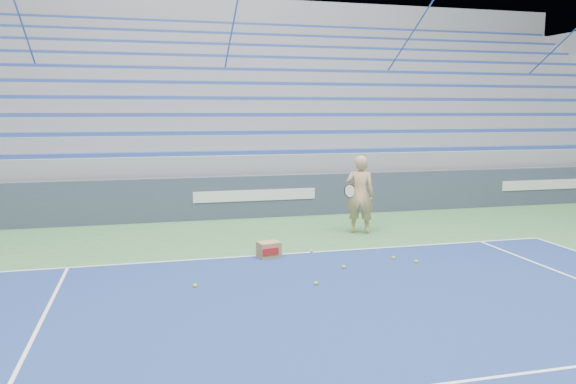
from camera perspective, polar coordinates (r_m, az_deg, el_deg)
The scene contains 11 objects.
sponsor_barrier at distance 14.69m, azimuth -3.43°, elevation -0.44°, with size 30.00×0.32×1.10m.
bleachers at distance 20.17m, azimuth -6.55°, elevation 7.00°, with size 31.00×9.15×7.30m.
tennis_player at distance 12.81m, azimuth 7.32°, elevation -0.24°, with size 0.99×0.94×1.77m.
ball_box at distance 10.67m, azimuth -1.96°, elevation -5.89°, with size 0.46×0.39×0.30m.
tennis_ball_0 at distance 11.06m, azimuth 2.39°, elevation -6.03°, with size 0.07×0.07×0.07m, color #BAE12E.
tennis_ball_1 at distance 9.04m, azimuth -9.42°, elevation -9.38°, with size 0.07×0.07×0.07m, color #BAE12E.
tennis_ball_2 at distance 10.74m, azimuth 10.66°, elevation -6.59°, with size 0.07×0.07×0.07m, color #BAE12E.
tennis_ball_3 at distance 11.21m, azimuth -1.94°, elevation -5.83°, with size 0.07×0.07×0.07m, color #BAE12E.
tennis_ball_4 at distance 9.05m, azimuth 2.89°, elevation -9.27°, with size 0.07×0.07×0.07m, color #BAE12E.
tennis_ball_5 at distance 10.01m, azimuth 5.69°, elevation -7.59°, with size 0.07×0.07×0.07m, color #BAE12E.
tennis_ball_6 at distance 10.56m, azimuth 12.90°, elevation -6.92°, with size 0.07×0.07×0.07m, color #BAE12E.
Camera 1 is at (-2.69, 1.61, 2.74)m, focal length 35.00 mm.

